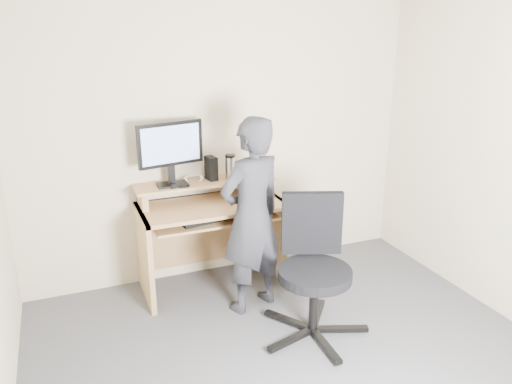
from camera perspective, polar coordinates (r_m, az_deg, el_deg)
ground at (r=3.41m, az=6.51°, el=-20.86°), size 3.50×3.50×0.00m
back_wall at (r=4.35m, az=-3.90°, el=6.43°), size 3.50×0.02×2.50m
desk at (r=4.29m, az=-5.31°, el=-3.59°), size 1.20×0.60×0.91m
monitor at (r=4.06m, az=-9.73°, el=4.98°), size 0.55×0.16×0.52m
external_drive at (r=4.23m, az=-5.15°, el=2.72°), size 0.09×0.14×0.20m
travel_mug at (r=4.25m, az=-2.95°, el=2.76°), size 0.09×0.09×0.19m
smartphone at (r=4.32m, az=-1.23°, el=1.79°), size 0.08×0.14×0.01m
charger at (r=4.07m, az=-9.42°, el=0.69°), size 0.05×0.05×0.03m
headphones at (r=4.27m, az=-7.19°, el=1.52°), size 0.19×0.19×0.06m
keyboard at (r=4.08m, az=-5.59°, el=-3.01°), size 0.48×0.26×0.03m
mouse at (r=4.17m, az=0.23°, el=-0.92°), size 0.11×0.08×0.04m
office_chair at (r=3.63m, az=6.59°, el=-8.00°), size 0.79×0.77×1.00m
person at (r=3.80m, az=-0.50°, el=-2.82°), size 0.65×0.52×1.54m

